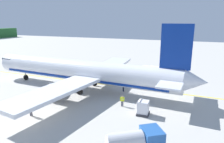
% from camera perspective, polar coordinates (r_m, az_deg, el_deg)
% --- Properties ---
extents(airliner_foreground, '(34.65, 41.72, 11.90)m').
position_cam_1_polar(airliner_foreground, '(37.44, -8.15, 0.06)').
color(airliner_foreground, silver).
rests_on(airliner_foreground, ground).
extents(service_truck_baggage, '(4.64, 5.45, 2.40)m').
position_cam_1_polar(service_truck_baggage, '(20.46, 6.61, -18.55)').
color(service_truck_baggage, '#2659A5').
rests_on(service_truck_baggage, ground).
extents(service_truck_catering, '(4.18, 6.32, 2.58)m').
position_cam_1_polar(service_truck_catering, '(45.46, 11.25, -0.05)').
color(service_truck_catering, white).
rests_on(service_truck_catering, ground).
extents(cargo_container_near, '(1.69, 1.69, 2.06)m').
position_cam_1_polar(cargo_container_near, '(28.22, 8.59, -9.92)').
color(cargo_container_near, '#333338').
rests_on(cargo_container_near, ground).
extents(crew_marshaller, '(0.39, 0.59, 1.65)m').
position_cam_1_polar(crew_marshaller, '(36.59, 3.18, -4.10)').
color(crew_marshaller, '#191E33').
rests_on(crew_marshaller, ground).
extents(crew_loader_left, '(0.44, 0.54, 1.79)m').
position_cam_1_polar(crew_loader_left, '(29.58, -21.62, -9.46)').
color(crew_loader_left, '#191E33').
rests_on(crew_loader_left, ground).
extents(crew_loader_right, '(0.34, 0.61, 1.63)m').
position_cam_1_polar(crew_loader_right, '(30.51, 2.87, -7.92)').
color(crew_loader_right, '#191E33').
rests_on(crew_loader_right, ground).
extents(apron_guide_line, '(0.30, 60.00, 0.01)m').
position_cam_1_polar(apron_guide_line, '(39.99, 0.42, -3.93)').
color(apron_guide_line, yellow).
rests_on(apron_guide_line, ground).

